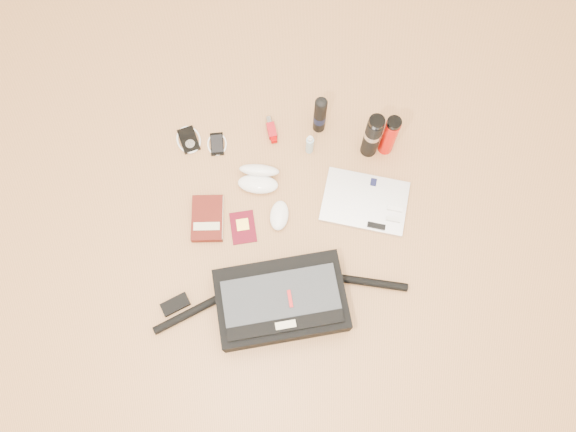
{
  "coord_description": "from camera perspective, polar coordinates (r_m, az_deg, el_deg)",
  "views": [
    {
      "loc": [
        -0.01,
        -0.59,
        2.07
      ],
      "look_at": [
        -0.03,
        0.08,
        0.06
      ],
      "focal_mm": 35.0,
      "sensor_mm": 36.0,
      "label": 1
    }
  ],
  "objects": [
    {
      "name": "aerosol_can",
      "position": [
        2.25,
        3.27,
        10.23
      ],
      "size": [
        0.06,
        0.06,
        0.21
      ],
      "rotation": [
        0.0,
        0.0,
        -0.26
      ],
      "color": "black",
      "rests_on": "ground"
    },
    {
      "name": "book",
      "position": [
        2.18,
        -8.15,
        -0.26
      ],
      "size": [
        0.13,
        0.19,
        0.03
      ],
      "rotation": [
        0.0,
        0.0,
        0.04
      ],
      "color": "#4C120C",
      "rests_on": "ground"
    },
    {
      "name": "thermos_black",
      "position": [
        2.2,
        8.57,
        8.04
      ],
      "size": [
        0.07,
        0.07,
        0.25
      ],
      "rotation": [
        0.0,
        0.0,
        -0.0
      ],
      "color": "black",
      "rests_on": "ground"
    },
    {
      "name": "mouse",
      "position": [
        2.16,
        -0.89,
        0.06
      ],
      "size": [
        0.08,
        0.13,
        0.04
      ],
      "rotation": [
        0.0,
        0.0,
        -0.09
      ],
      "color": "white",
      "rests_on": "ground"
    },
    {
      "name": "thermos_red",
      "position": [
        2.23,
        10.26,
        8.04
      ],
      "size": [
        0.08,
        0.08,
        0.23
      ],
      "rotation": [
        0.0,
        0.0,
        0.43
      ],
      "color": "red",
      "rests_on": "ground"
    },
    {
      "name": "ground",
      "position": [
        2.15,
        0.81,
        -2.6
      ],
      "size": [
        4.0,
        4.0,
        0.0
      ],
      "primitive_type": "plane",
      "color": "#B37B4A",
      "rests_on": "ground"
    },
    {
      "name": "passport",
      "position": [
        2.17,
        -4.59,
        -1.14
      ],
      "size": [
        0.12,
        0.14,
        0.01
      ],
      "rotation": [
        0.0,
        0.0,
        0.18
      ],
      "color": "#530513",
      "rests_on": "ground"
    },
    {
      "name": "inhaler",
      "position": [
        2.31,
        -1.69,
        8.75
      ],
      "size": [
        0.05,
        0.12,
        0.03
      ],
      "rotation": [
        0.0,
        0.0,
        0.25
      ],
      "color": "#A51219",
      "rests_on": "ground"
    },
    {
      "name": "phone",
      "position": [
        2.31,
        -7.22,
        7.27
      ],
      "size": [
        0.09,
        0.11,
        0.01
      ],
      "rotation": [
        0.0,
        0.0,
        0.12
      ],
      "color": "black",
      "rests_on": "ground"
    },
    {
      "name": "laptop",
      "position": [
        2.21,
        7.84,
        1.42
      ],
      "size": [
        0.36,
        0.28,
        0.03
      ],
      "rotation": [
        0.0,
        0.0,
        -0.18
      ],
      "color": "silver",
      "rests_on": "ground"
    },
    {
      "name": "spray_bottle",
      "position": [
        2.24,
        2.23,
        7.26
      ],
      "size": [
        0.03,
        0.03,
        0.12
      ],
      "rotation": [
        0.0,
        0.0,
        -0.09
      ],
      "color": "#98C0D1",
      "rests_on": "ground"
    },
    {
      "name": "messenger_bag",
      "position": [
        2.04,
        -0.76,
        -8.65
      ],
      "size": [
        0.93,
        0.37,
        0.13
      ],
      "rotation": [
        0.0,
        0.0,
        0.2
      ],
      "color": "black",
      "rests_on": "ground"
    },
    {
      "name": "ipod",
      "position": [
        2.34,
        -10.05,
        7.63
      ],
      "size": [
        0.13,
        0.13,
        0.01
      ],
      "rotation": [
        0.0,
        0.0,
        0.39
      ],
      "color": "black",
      "rests_on": "ground"
    },
    {
      "name": "sunglasses_case",
      "position": [
        2.21,
        -3.01,
        3.95
      ],
      "size": [
        0.17,
        0.14,
        0.09
      ],
      "rotation": [
        0.0,
        0.0,
        -0.07
      ],
      "color": "white",
      "rests_on": "ground"
    }
  ]
}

